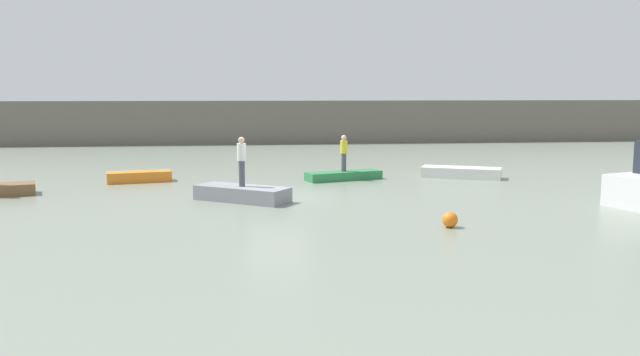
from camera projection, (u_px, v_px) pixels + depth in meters
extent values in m
plane|color=gray|center=(277.00, 197.00, 24.29)|extent=(120.00, 120.00, 0.00)
cube|color=#666056|center=(260.00, 122.00, 48.76)|extent=(80.00, 1.20, 3.24)
cube|color=orange|center=(139.00, 177.00, 28.44)|extent=(2.87, 1.52, 0.46)
cube|color=gray|center=(242.00, 194.00, 23.46)|extent=(3.58, 2.99, 0.54)
cube|color=#2D7F47|center=(344.00, 176.00, 29.07)|extent=(3.59, 1.96, 0.38)
cube|color=white|center=(461.00, 172.00, 29.78)|extent=(3.72, 2.57, 0.48)
cylinder|color=#4C4C56|center=(344.00, 162.00, 29.00)|extent=(0.22, 0.22, 0.81)
cylinder|color=yellow|center=(344.00, 147.00, 28.90)|extent=(0.32, 0.32, 0.58)
sphere|color=beige|center=(344.00, 138.00, 28.85)|extent=(0.24, 0.24, 0.24)
cylinder|color=#4C4C56|center=(242.00, 174.00, 23.36)|extent=(0.22, 0.22, 0.93)
cylinder|color=white|center=(241.00, 152.00, 23.26)|extent=(0.32, 0.32, 0.62)
sphere|color=tan|center=(241.00, 140.00, 23.20)|extent=(0.23, 0.23, 0.23)
sphere|color=orange|center=(450.00, 220.00, 18.93)|extent=(0.46, 0.46, 0.46)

